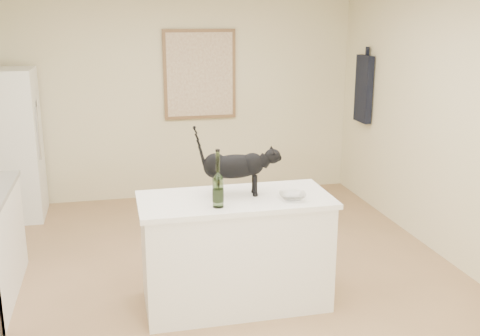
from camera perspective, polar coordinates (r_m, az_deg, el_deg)
name	(u,v)px	position (r m, az deg, el deg)	size (l,w,h in m)	color
floor	(219,292)	(4.91, -2.15, -12.36)	(5.50, 5.50, 0.00)	#A57D57
wall_back	(176,95)	(7.14, -6.46, 7.30)	(4.50, 4.50, 0.00)	beige
wall_front	(373,320)	(1.98, 13.20, -14.65)	(4.50, 4.50, 0.00)	beige
wall_right	(470,130)	(5.34, 22.18, 3.60)	(5.50, 5.50, 0.00)	beige
island_base	(235,253)	(4.56, -0.48, -8.59)	(1.44, 0.67, 0.86)	white
island_top	(235,200)	(4.40, -0.49, -3.22)	(1.50, 0.70, 0.04)	white
fridge	(8,145)	(6.88, -22.30, 2.13)	(0.68, 0.68, 1.70)	white
artwork_frame	(200,75)	(7.12, -4.06, 9.36)	(0.90, 0.03, 1.10)	brown
artwork_canvas	(200,75)	(7.10, -4.04, 9.35)	(0.82, 0.00, 1.02)	beige
hanging_garment	(364,89)	(7.05, 12.35, 7.77)	(0.08, 0.34, 0.80)	black
black_cat	(234,170)	(4.39, -0.56, -0.15)	(0.59, 0.18, 0.42)	black
wine_bottle	(218,182)	(4.13, -2.24, -1.42)	(0.08, 0.08, 0.38)	#345522
glass_bowl	(293,196)	(4.35, 5.31, -2.87)	(0.21, 0.21, 0.05)	silver
fridge_paper	(37,108)	(6.78, -19.73, 5.70)	(0.01, 0.15, 0.19)	white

